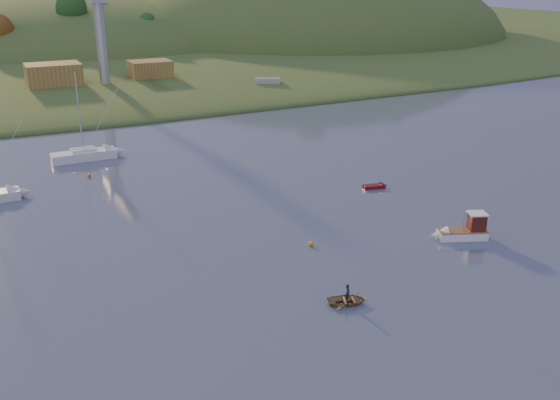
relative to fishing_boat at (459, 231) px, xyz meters
name	(u,v)px	position (x,y,z in m)	size (l,w,h in m)	color
far_shore	(37,45)	(-18.00, 202.85, -0.81)	(620.00, 220.00, 1.50)	#375321
shore_slope	(65,69)	(-18.00, 137.85, -0.81)	(640.00, 150.00, 7.00)	#375321
hill_center	(75,49)	(-8.00, 182.85, -0.81)	(140.00, 120.00, 36.00)	#375321
hill_right	(313,42)	(77.00, 167.85, -0.81)	(150.00, 130.00, 60.00)	#375321
hillside_trees	(55,60)	(-18.00, 157.85, -0.81)	(280.00, 50.00, 32.00)	#1A491B
wharf	(118,88)	(-13.00, 94.85, 0.39)	(42.00, 16.00, 2.40)	slate
shed_west	(54,75)	(-26.00, 95.85, 3.99)	(11.00, 8.00, 4.80)	olive
shed_east	(150,70)	(-5.00, 96.85, 3.59)	(9.00, 7.00, 4.00)	olive
dock_crane	(100,14)	(-16.00, 91.24, 16.36)	(3.20, 28.00, 20.30)	#B7B7BC
fishing_boat	(459,231)	(0.00, 0.00, 0.00)	(5.99, 3.81, 3.67)	white
sailboat_far	(84,154)	(-29.02, 45.72, -0.02)	(9.03, 2.86, 12.47)	white
canoe	(347,300)	(-17.19, -6.21, -0.48)	(2.30, 3.22, 0.67)	#90784F
paddler	(348,296)	(-17.19, -6.21, -0.04)	(0.56, 0.37, 1.53)	black
red_tender	(378,186)	(1.77, 16.64, -0.59)	(3.30, 1.67, 1.07)	#590C12
work_vessel	(267,88)	(16.80, 80.85, 0.35)	(13.44, 9.42, 3.27)	slate
buoy_1	(311,244)	(-14.32, 5.05, -0.56)	(0.50, 0.50, 0.50)	orange
buoy_3	(89,175)	(-29.88, 37.30, -0.56)	(0.50, 0.50, 0.50)	orange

